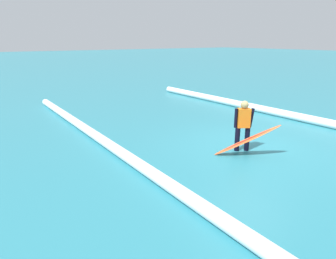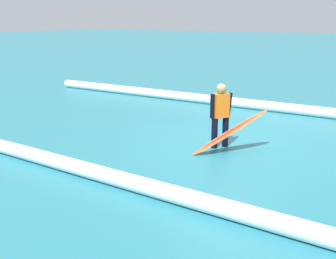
% 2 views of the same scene
% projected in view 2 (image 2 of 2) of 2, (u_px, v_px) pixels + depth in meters
% --- Properties ---
extents(ground_plane, '(163.65, 163.65, 0.00)m').
position_uv_depth(ground_plane, '(228.00, 142.00, 9.90)').
color(ground_plane, teal).
extents(surfer, '(0.35, 0.50, 1.43)m').
position_uv_depth(surfer, '(221.00, 112.00, 9.28)').
color(surfer, black).
rests_on(surfer, ground_plane).
extents(surfboard, '(1.31, 1.47, 0.92)m').
position_uv_depth(surfboard, '(230.00, 132.00, 9.00)').
color(surfboard, '#E55926').
rests_on(surfboard, ground_plane).
extents(wave_crest_foreground, '(19.33, 0.78, 0.31)m').
position_uv_depth(wave_crest_foreground, '(296.00, 109.00, 12.71)').
color(wave_crest_foreground, white).
rests_on(wave_crest_foreground, ground_plane).
extents(wave_crest_midground, '(20.66, 0.50, 0.28)m').
position_uv_depth(wave_crest_midground, '(168.00, 192.00, 6.64)').
color(wave_crest_midground, white).
rests_on(wave_crest_midground, ground_plane).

